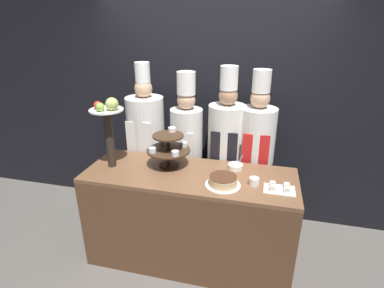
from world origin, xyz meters
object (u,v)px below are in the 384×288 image
object	(u,v)px
chef_right	(256,150)
chef_left	(146,139)
cake_round	(223,181)
serving_bowl_far	(236,166)
fruit_pedestal	(108,121)
chef_center_right	(226,147)
cake_square_tray	(279,188)
tiered_stand	(169,147)
chef_center_left	(187,145)
cup_white	(254,181)

from	to	relation	value
chef_right	chef_left	bearing A→B (deg)	-180.00
chef_left	chef_right	bearing A→B (deg)	0.00
cake_round	chef_right	distance (m)	0.75
serving_bowl_far	chef_right	size ratio (longest dim) A/B	0.08
fruit_pedestal	chef_center_right	distance (m)	1.23
serving_bowl_far	chef_left	world-z (taller)	chef_left
cake_round	chef_right	xyz separation A→B (m)	(0.24, 0.71, 0.01)
cake_square_tray	chef_left	bearing A→B (deg)	154.69
chef_center_right	tiered_stand	bearing A→B (deg)	-136.18
tiered_stand	chef_center_right	size ratio (longest dim) A/B	0.22
tiered_stand	serving_bowl_far	size ratio (longest dim) A/B	2.76
chef_right	cake_square_tray	bearing A→B (deg)	-71.61
cake_square_tray	chef_left	distance (m)	1.58
fruit_pedestal	chef_left	bearing A→B (deg)	80.62
cake_round	chef_right	world-z (taller)	chef_right
cake_round	chef_left	size ratio (longest dim) A/B	0.16
tiered_stand	fruit_pedestal	distance (m)	0.59
chef_left	chef_center_left	xyz separation A→B (m)	(0.47, 0.00, -0.02)
cake_square_tray	chef_right	bearing A→B (deg)	108.39
cup_white	chef_center_right	xyz separation A→B (m)	(-0.33, 0.64, 0.02)
cake_round	cake_square_tray	xyz separation A→B (m)	(0.46, 0.04, -0.02)
chef_center_left	chef_center_right	size ratio (longest dim) A/B	0.96
fruit_pedestal	cake_square_tray	xyz separation A→B (m)	(1.53, -0.08, -0.43)
cup_white	chef_center_left	world-z (taller)	chef_center_left
chef_center_right	chef_right	xyz separation A→B (m)	(0.31, 0.00, -0.00)
chef_right	chef_center_right	bearing A→B (deg)	-179.99
fruit_pedestal	chef_left	world-z (taller)	chef_left
cake_square_tray	chef_center_left	distance (m)	1.18
cup_white	serving_bowl_far	world-z (taller)	serving_bowl_far
cake_round	serving_bowl_far	bearing A→B (deg)	78.40
serving_bowl_far	cake_square_tray	bearing A→B (deg)	-37.58
serving_bowl_far	cake_round	bearing A→B (deg)	-101.60
cup_white	chef_left	xyz separation A→B (m)	(-1.23, 0.64, 0.02)
cup_white	chef_center_left	xyz separation A→B (m)	(-0.76, 0.64, 0.00)
tiered_stand	cake_round	size ratio (longest dim) A/B	1.37
cake_square_tray	fruit_pedestal	bearing A→B (deg)	177.16
cake_square_tray	chef_left	xyz separation A→B (m)	(-1.43, 0.68, 0.04)
fruit_pedestal	cake_square_tray	size ratio (longest dim) A/B	2.69
chef_center_left	cake_round	bearing A→B (deg)	-54.68
chef_left	cup_white	bearing A→B (deg)	-27.70
chef_left	chef_center_left	distance (m)	0.47
tiered_stand	fruit_pedestal	xyz separation A→B (m)	(-0.52, -0.14, 0.26)
fruit_pedestal	cake_round	size ratio (longest dim) A/B	2.25
cup_white	serving_bowl_far	distance (m)	0.32
fruit_pedestal	chef_right	world-z (taller)	chef_right
cake_round	chef_center_right	distance (m)	0.72
chef_center_left	chef_center_right	distance (m)	0.43
cup_white	chef_left	bearing A→B (deg)	152.30
fruit_pedestal	cup_white	xyz separation A→B (m)	(1.32, -0.04, -0.42)
cake_square_tray	cup_white	bearing A→B (deg)	170.66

